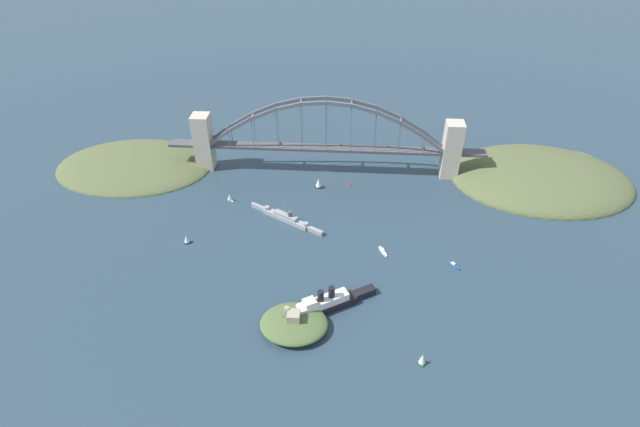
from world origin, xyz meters
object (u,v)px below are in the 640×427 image
object	(u,v)px
ocean_liner	(323,305)
small_boat_4	(383,251)
fort_island_mid_harbor	(294,323)
small_boat_1	(422,359)
seaplane_taxiing_near_bridge	(309,147)
small_boat_5	(187,239)
harbor_arch_bridge	(326,144)
channel_marker_buoy	(350,184)
small_boat_0	(319,183)
naval_cruiser	(287,218)
small_boat_3	(230,197)
small_boat_2	(454,265)

from	to	relation	value
ocean_liner	small_boat_4	world-z (taller)	ocean_liner
fort_island_mid_harbor	small_boat_1	size ratio (longest dim) A/B	4.78
small_boat_4	seaplane_taxiing_near_bridge	bearing A→B (deg)	-65.95
small_boat_5	small_boat_4	bearing A→B (deg)	179.85
small_boat_5	fort_island_mid_harbor	bearing A→B (deg)	139.22
harbor_arch_bridge	channel_marker_buoy	size ratio (longest dim) A/B	105.25
ocean_liner	small_boat_0	xyz separation A→B (m)	(13.50, -146.97, -0.28)
naval_cruiser	small_boat_5	size ratio (longest dim) A/B	7.70
small_boat_1	small_boat_3	size ratio (longest dim) A/B	1.13
small_boat_3	small_boat_2	bearing A→B (deg)	158.47
harbor_arch_bridge	small_boat_5	xyz separation A→B (m)	(100.29, 113.45, -24.50)
channel_marker_buoy	fort_island_mid_harbor	bearing A→B (deg)	79.20
small_boat_4	small_boat_5	size ratio (longest dim) A/B	1.43
small_boat_0	small_boat_1	size ratio (longest dim) A/B	1.15
fort_island_mid_harbor	small_boat_3	xyz separation A→B (m)	(70.54, -137.58, -0.86)
harbor_arch_bridge	small_boat_3	size ratio (longest dim) A/B	36.19
fort_island_mid_harbor	seaplane_taxiing_near_bridge	size ratio (longest dim) A/B	4.89
fort_island_mid_harbor	small_boat_0	xyz separation A→B (m)	(-4.14, -163.62, 0.21)
small_boat_2	small_boat_3	distance (m)	193.78
channel_marker_buoy	small_boat_2	bearing A→B (deg)	126.71
fort_island_mid_harbor	channel_marker_buoy	distance (m)	173.18
small_boat_0	small_boat_2	world-z (taller)	small_boat_0
naval_cruiser	small_boat_5	bearing A→B (deg)	24.89
small_boat_0	small_boat_2	xyz separation A→B (m)	(-105.56, 97.13, -3.94)
seaplane_taxiing_near_bridge	small_boat_5	distance (m)	174.82
small_boat_3	channel_marker_buoy	distance (m)	108.02
naval_cruiser	seaplane_taxiing_near_bridge	distance (m)	121.37
small_boat_4	small_boat_2	bearing A→B (deg)	166.74
seaplane_taxiing_near_bridge	naval_cruiser	bearing A→B (deg)	86.29
seaplane_taxiing_near_bridge	channel_marker_buoy	bearing A→B (deg)	124.00
ocean_liner	fort_island_mid_harbor	xyz separation A→B (m)	(17.64, 16.65, -0.49)
harbor_arch_bridge	fort_island_mid_harbor	distance (m)	194.00
small_boat_3	small_boat_4	size ratio (longest dim) A/B	0.67
ocean_liner	small_boat_3	bearing A→B (deg)	-53.90
ocean_liner	small_boat_0	size ratio (longest dim) A/B	6.78
ocean_liner	small_boat_0	world-z (taller)	ocean_liner
naval_cruiser	small_boat_2	world-z (taller)	naval_cruiser
small_boat_0	small_boat_1	distance (m)	199.72
small_boat_5	channel_marker_buoy	size ratio (longest dim) A/B	3.01
seaplane_taxiing_near_bridge	ocean_liner	bearing A→B (deg)	97.40
seaplane_taxiing_near_bridge	fort_island_mid_harbor	bearing A→B (deg)	92.59
harbor_arch_bridge	ocean_liner	bearing A→B (deg)	92.87
harbor_arch_bridge	small_boat_0	xyz separation A→B (m)	(4.70, 28.72, -23.53)
fort_island_mid_harbor	small_boat_3	world-z (taller)	fort_island_mid_harbor
ocean_liner	channel_marker_buoy	distance (m)	154.19
small_boat_0	small_boat_5	xyz separation A→B (m)	(95.59, 84.73, -0.97)
seaplane_taxiing_near_bridge	small_boat_0	world-z (taller)	small_boat_0
seaplane_taxiing_near_bridge	small_boat_0	size ratio (longest dim) A/B	0.85
naval_cruiser	fort_island_mid_harbor	bearing A→B (deg)	99.29
small_boat_2	ocean_liner	bearing A→B (deg)	28.43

